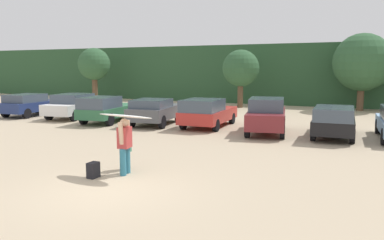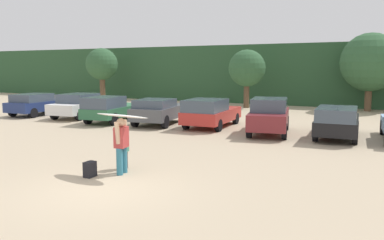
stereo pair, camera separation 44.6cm
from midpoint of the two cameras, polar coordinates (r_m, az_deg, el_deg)
ground_plane at (r=10.53m, az=-13.35°, el=-9.94°), size 120.00×120.00×0.00m
hillside_ridge at (r=38.79m, az=16.51°, el=6.47°), size 108.00×12.00×5.05m
tree_center_left at (r=38.13m, az=-14.34°, el=7.80°), size 2.98×2.98×4.91m
tree_far_right at (r=30.77m, az=6.66°, el=7.42°), size 2.84×2.84×4.48m
tree_right at (r=30.83m, az=23.11°, el=7.69°), size 4.14×4.14×5.56m
parked_car_navy at (r=27.69m, az=-22.89°, el=2.14°), size 2.23×4.24×1.43m
parked_car_white at (r=25.58m, az=-17.14°, el=2.06°), size 2.56×4.60×1.50m
parked_car_forest_green at (r=22.99m, az=-12.80°, el=1.61°), size 2.47×4.75×1.51m
parked_car_dark_gray at (r=21.61m, az=-5.98°, el=1.36°), size 2.53×4.27×1.44m
parked_car_red at (r=20.61m, az=1.56°, el=1.12°), size 2.25×4.44×1.53m
parked_car_maroon at (r=18.97m, az=10.10°, el=0.70°), size 2.55×4.39×1.70m
parked_car_black at (r=18.61m, az=19.26°, el=-0.10°), size 2.05×4.50×1.44m
person_adult at (r=11.74m, az=-10.82°, el=-3.29°), size 0.38×0.65×1.67m
person_child at (r=12.33m, az=-10.48°, el=-4.16°), size 0.26×0.51×1.15m
surfboard_white at (r=11.54m, az=-10.81°, el=0.57°), size 1.98×0.72×0.16m
backpack_dropped at (r=11.73m, az=-15.20°, el=-7.03°), size 0.24×0.34×0.45m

